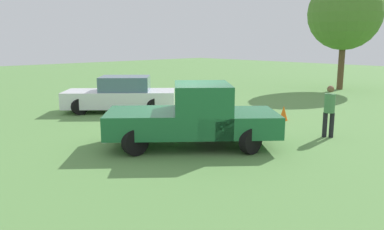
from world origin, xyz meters
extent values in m
plane|color=#5B8C47|center=(0.00, 0.00, 0.00)|extent=(80.00, 80.00, 0.00)
cylinder|color=black|center=(2.10, 0.23, 0.37)|extent=(0.73, 0.22, 0.73)
cylinder|color=black|center=(1.00, -1.04, 0.37)|extent=(0.73, 0.22, 0.73)
cylinder|color=black|center=(-0.20, 2.21, 0.37)|extent=(0.73, 0.22, 0.73)
cylinder|color=black|center=(-1.30, 0.95, 0.37)|extent=(0.73, 0.22, 0.73)
cube|color=#1E6638|center=(1.48, -0.35, 0.70)|extent=(2.73, 2.74, 0.64)
cube|color=#1E6638|center=(0.18, 0.77, 1.08)|extent=(2.44, 2.49, 1.40)
cube|color=slate|center=(0.18, 0.77, 1.52)|extent=(2.17, 2.22, 0.48)
cube|color=#1E6638|center=(-0.53, 1.39, 0.68)|extent=(3.01, 2.98, 0.60)
cube|color=silver|center=(2.15, -0.93, 0.44)|extent=(1.33, 1.51, 0.16)
cylinder|color=black|center=(0.43, -5.95, 0.34)|extent=(0.68, 0.20, 0.68)
cylinder|color=black|center=(-0.58, -7.08, 0.34)|extent=(0.68, 0.20, 0.68)
cylinder|color=black|center=(-1.83, -3.94, 0.34)|extent=(0.68, 0.20, 0.68)
cylinder|color=black|center=(-2.83, -5.06, 0.34)|extent=(0.68, 0.20, 0.68)
cube|color=white|center=(-1.20, -5.51, 0.54)|extent=(4.59, 4.37, 0.68)
cube|color=slate|center=(-1.37, -5.35, 1.18)|extent=(2.54, 2.50, 0.60)
cylinder|color=black|center=(-3.42, 2.83, 0.39)|extent=(0.14, 0.14, 0.78)
cylinder|color=black|center=(-3.31, 2.67, 0.39)|extent=(0.14, 0.14, 0.78)
cylinder|color=#477F4C|center=(-3.37, 2.75, 1.07)|extent=(0.45, 0.45, 0.58)
sphere|color=brown|center=(-3.37, 2.75, 1.51)|extent=(0.21, 0.21, 0.21)
cylinder|color=brown|center=(-15.19, -2.59, 1.62)|extent=(0.37, 0.37, 3.25)
sphere|color=#4C7A2D|center=(-15.19, -2.59, 4.54)|extent=(4.32, 4.32, 4.32)
cone|color=orange|center=(-4.58, 0.35, 0.28)|extent=(0.32, 0.32, 0.55)
camera|label=1|loc=(7.77, 8.32, 2.96)|focal=36.27mm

